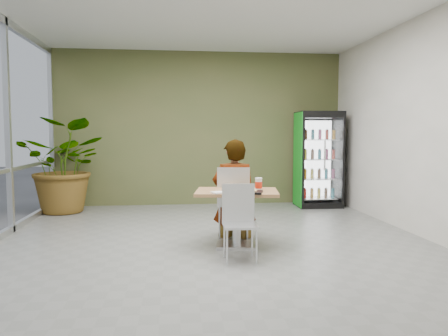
{
  "coord_description": "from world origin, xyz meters",
  "views": [
    {
      "loc": [
        -0.54,
        -5.68,
        1.49
      ],
      "look_at": [
        0.17,
        0.54,
        1.0
      ],
      "focal_mm": 35.0,
      "sensor_mm": 36.0,
      "label": 1
    }
  ],
  "objects_px": {
    "chair_far": "(234,197)",
    "beverage_fridge": "(318,159)",
    "chair_near": "(239,215)",
    "soda_cup": "(259,184)",
    "cafeteria_tray": "(245,192)",
    "potted_plant": "(66,166)",
    "seated_woman": "(234,199)",
    "dining_table": "(237,207)"
  },
  "relations": [
    {
      "from": "dining_table",
      "to": "chair_near",
      "type": "xyz_separation_m",
      "value": [
        -0.05,
        -0.55,
        -0.01
      ]
    },
    {
      "from": "cafeteria_tray",
      "to": "soda_cup",
      "type": "bearing_deg",
      "value": 45.25
    },
    {
      "from": "dining_table",
      "to": "potted_plant",
      "type": "relative_size",
      "value": 0.65
    },
    {
      "from": "chair_near",
      "to": "cafeteria_tray",
      "type": "relative_size",
      "value": 2.15
    },
    {
      "from": "dining_table",
      "to": "cafeteria_tray",
      "type": "bearing_deg",
      "value": -73.14
    },
    {
      "from": "chair_far",
      "to": "seated_woman",
      "type": "bearing_deg",
      "value": -97.56
    },
    {
      "from": "chair_far",
      "to": "potted_plant",
      "type": "distance_m",
      "value": 3.77
    },
    {
      "from": "seated_woman",
      "to": "potted_plant",
      "type": "bearing_deg",
      "value": -30.6
    },
    {
      "from": "chair_near",
      "to": "cafeteria_tray",
      "type": "distance_m",
      "value": 0.4
    },
    {
      "from": "cafeteria_tray",
      "to": "dining_table",
      "type": "bearing_deg",
      "value": 106.86
    },
    {
      "from": "potted_plant",
      "to": "chair_far",
      "type": "bearing_deg",
      "value": -40.34
    },
    {
      "from": "soda_cup",
      "to": "beverage_fridge",
      "type": "distance_m",
      "value": 3.56
    },
    {
      "from": "seated_woman",
      "to": "soda_cup",
      "type": "xyz_separation_m",
      "value": [
        0.25,
        -0.55,
        0.27
      ]
    },
    {
      "from": "chair_near",
      "to": "soda_cup",
      "type": "xyz_separation_m",
      "value": [
        0.33,
        0.51,
        0.31
      ]
    },
    {
      "from": "cafeteria_tray",
      "to": "potted_plant",
      "type": "height_order",
      "value": "potted_plant"
    },
    {
      "from": "chair_far",
      "to": "beverage_fridge",
      "type": "height_order",
      "value": "beverage_fridge"
    },
    {
      "from": "chair_far",
      "to": "cafeteria_tray",
      "type": "bearing_deg",
      "value": 103.45
    },
    {
      "from": "seated_woman",
      "to": "dining_table",
      "type": "bearing_deg",
      "value": 94.86
    },
    {
      "from": "chair_far",
      "to": "potted_plant",
      "type": "relative_size",
      "value": 0.58
    },
    {
      "from": "chair_far",
      "to": "soda_cup",
      "type": "relative_size",
      "value": 6.14
    },
    {
      "from": "potted_plant",
      "to": "cafeteria_tray",
      "type": "bearing_deg",
      "value": -47.04
    },
    {
      "from": "chair_far",
      "to": "potted_plant",
      "type": "bearing_deg",
      "value": -31.43
    },
    {
      "from": "dining_table",
      "to": "seated_woman",
      "type": "relative_size",
      "value": 0.68
    },
    {
      "from": "cafeteria_tray",
      "to": "chair_near",
      "type": "bearing_deg",
      "value": -112.86
    },
    {
      "from": "beverage_fridge",
      "to": "potted_plant",
      "type": "bearing_deg",
      "value": -177.12
    },
    {
      "from": "soda_cup",
      "to": "cafeteria_tray",
      "type": "bearing_deg",
      "value": -134.75
    },
    {
      "from": "soda_cup",
      "to": "potted_plant",
      "type": "height_order",
      "value": "potted_plant"
    },
    {
      "from": "cafeteria_tray",
      "to": "beverage_fridge",
      "type": "relative_size",
      "value": 0.21
    },
    {
      "from": "soda_cup",
      "to": "cafeteria_tray",
      "type": "distance_m",
      "value": 0.3
    },
    {
      "from": "cafeteria_tray",
      "to": "potted_plant",
      "type": "distance_m",
      "value": 4.29
    },
    {
      "from": "chair_near",
      "to": "soda_cup",
      "type": "relative_size",
      "value": 5.33
    },
    {
      "from": "seated_woman",
      "to": "cafeteria_tray",
      "type": "relative_size",
      "value": 4.14
    },
    {
      "from": "chair_far",
      "to": "chair_near",
      "type": "bearing_deg",
      "value": 94.94
    },
    {
      "from": "soda_cup",
      "to": "potted_plant",
      "type": "bearing_deg",
      "value": 136.91
    },
    {
      "from": "seated_woman",
      "to": "soda_cup",
      "type": "bearing_deg",
      "value": 123.11
    },
    {
      "from": "chair_far",
      "to": "beverage_fridge",
      "type": "distance_m",
      "value": 3.33
    },
    {
      "from": "dining_table",
      "to": "chair_far",
      "type": "height_order",
      "value": "chair_far"
    },
    {
      "from": "dining_table",
      "to": "cafeteria_tray",
      "type": "xyz_separation_m",
      "value": [
        0.08,
        -0.25,
        0.22
      ]
    },
    {
      "from": "dining_table",
      "to": "beverage_fridge",
      "type": "height_order",
      "value": "beverage_fridge"
    },
    {
      "from": "chair_near",
      "to": "beverage_fridge",
      "type": "relative_size",
      "value": 0.46
    },
    {
      "from": "seated_woman",
      "to": "potted_plant",
      "type": "distance_m",
      "value": 3.75
    },
    {
      "from": "chair_near",
      "to": "potted_plant",
      "type": "xyz_separation_m",
      "value": [
        -2.8,
        3.43,
        0.37
      ]
    }
  ]
}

